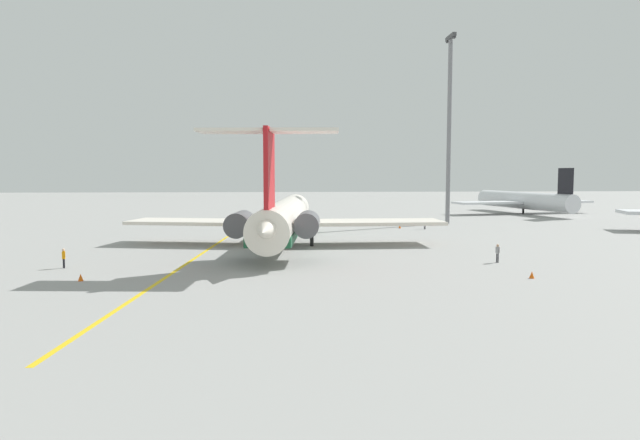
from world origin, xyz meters
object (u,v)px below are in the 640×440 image
(ground_crew_near_nose, at_px, (64,256))
(safety_cone_wingtip, at_px, (400,226))
(safety_cone_tail, at_px, (81,277))
(light_mast, at_px, (449,123))
(ground_crew_near_tail, at_px, (425,222))
(ground_crew_portside, at_px, (498,251))
(airliner_far_left, at_px, (521,200))
(safety_cone_nose, at_px, (532,275))
(main_jetliner, at_px, (284,217))

(ground_crew_near_nose, distance_m, safety_cone_wingtip, 49.16)
(safety_cone_tail, relative_size, light_mast, 0.02)
(safety_cone_tail, bearing_deg, light_mast, 137.52)
(ground_crew_near_nose, relative_size, safety_cone_wingtip, 3.11)
(safety_cone_wingtip, relative_size, safety_cone_tail, 1.00)
(ground_crew_near_tail, distance_m, light_mast, 18.85)
(ground_crew_near_tail, bearing_deg, ground_crew_near_nose, 137.17)
(safety_cone_tail, bearing_deg, ground_crew_portside, 100.29)
(airliner_far_left, bearing_deg, ground_crew_near_tail, 126.83)
(airliner_far_left, xyz_separation_m, ground_crew_near_tail, (31.49, -28.49, -1.65))
(ground_crew_near_tail, height_order, safety_cone_wingtip, ground_crew_near_tail)
(airliner_far_left, relative_size, ground_crew_near_tail, 18.30)
(safety_cone_wingtip, distance_m, light_mast, 20.13)
(safety_cone_nose, xyz_separation_m, safety_cone_tail, (-1.43, -34.60, 0.00))
(airliner_far_left, bearing_deg, light_mast, 124.04)
(airliner_far_left, height_order, ground_crew_near_tail, airliner_far_left)
(ground_crew_near_tail, relative_size, safety_cone_tail, 3.05)
(airliner_far_left, bearing_deg, ground_crew_portside, 143.40)
(ground_crew_near_nose, bearing_deg, airliner_far_left, -10.98)
(safety_cone_wingtip, height_order, light_mast, light_mast)
(ground_crew_near_tail, height_order, light_mast, light_mast)
(main_jetliner, distance_m, ground_crew_near_nose, 23.52)
(ground_crew_near_nose, xyz_separation_m, ground_crew_portside, (-0.28, 38.44, -0.00))
(ground_crew_near_nose, height_order, ground_crew_portside, ground_crew_near_nose)
(main_jetliner, xyz_separation_m, ground_crew_near_tail, (-17.69, 20.76, -2.21))
(main_jetliner, xyz_separation_m, ground_crew_portside, (13.29, 19.35, -2.19))
(safety_cone_nose, relative_size, safety_cone_tail, 1.00)
(airliner_far_left, relative_size, safety_cone_tail, 55.81)
(main_jetliner, distance_m, safety_cone_tail, 25.26)
(ground_crew_near_nose, xyz_separation_m, safety_cone_tail, (6.06, 3.48, -0.81))
(safety_cone_nose, relative_size, safety_cone_wingtip, 1.00)
(main_jetliner, bearing_deg, airliner_far_left, -39.57)
(ground_crew_near_nose, bearing_deg, light_mast, -12.27)
(airliner_far_left, bearing_deg, ground_crew_near_nose, 121.53)
(ground_crew_near_tail, relative_size, ground_crew_portside, 0.98)
(ground_crew_portside, relative_size, safety_cone_wingtip, 3.10)
(ground_crew_portside, distance_m, safety_cone_tail, 35.54)
(airliner_far_left, distance_m, safety_cone_nose, 76.53)
(safety_cone_tail, bearing_deg, main_jetliner, 141.54)
(main_jetliner, height_order, ground_crew_portside, main_jetliner)
(main_jetliner, height_order, light_mast, light_mast)
(airliner_far_left, bearing_deg, safety_cone_nose, 145.67)
(ground_crew_near_nose, distance_m, ground_crew_portside, 38.44)
(ground_crew_near_tail, bearing_deg, safety_cone_nose, -173.56)
(ground_crew_near_nose, distance_m, safety_cone_nose, 38.82)
(safety_cone_wingtip, bearing_deg, safety_cone_tail, -40.24)
(ground_crew_near_tail, bearing_deg, light_mast, -25.08)
(main_jetliner, bearing_deg, safety_cone_tail, 147.01)
(main_jetliner, bearing_deg, ground_crew_portside, -119.02)
(ground_crew_near_tail, xyz_separation_m, safety_cone_nose, (38.77, -1.76, -0.79))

